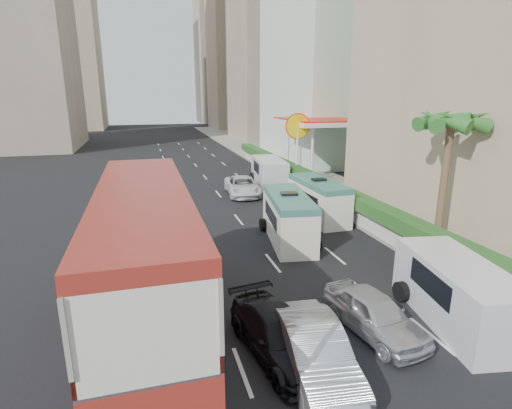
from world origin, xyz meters
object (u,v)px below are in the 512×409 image
object	(u,v)px
car_silver_lane_a	(313,374)
car_black	(279,353)
panel_van_near	(458,293)
shell_station	(319,149)
minibus_far	(318,200)
double_decker_bus	(148,271)
panel_van_far	(269,172)
minibus_near	(288,218)
palm_tree	(443,187)
van_asset	(242,195)
car_silver_lane_b	(372,332)

from	to	relation	value
car_silver_lane_a	car_black	xyz separation A→B (m)	(-0.63, 1.15, 0.00)
car_black	panel_van_near	bearing A→B (deg)	-8.44
car_black	shell_station	distance (m)	27.55
minibus_far	shell_station	bearing A→B (deg)	63.98
minibus_far	car_black	bearing A→B (deg)	-120.47
double_decker_bus	panel_van_near	bearing A→B (deg)	-7.99
panel_van_far	shell_station	world-z (taller)	shell_station
double_decker_bus	car_black	world-z (taller)	double_decker_bus
minibus_near	shell_station	xyz separation A→B (m)	(8.68, 15.35, 1.48)
double_decker_bus	car_black	size ratio (longest dim) A/B	2.40
car_black	palm_tree	world-z (taller)	palm_tree
double_decker_bus	panel_van_near	xyz separation A→B (m)	(10.17, -1.43, -1.46)
van_asset	minibus_far	world-z (taller)	minibus_far
minibus_near	palm_tree	world-z (taller)	palm_tree
double_decker_bus	panel_van_near	world-z (taller)	double_decker_bus
shell_station	car_silver_lane_b	bearing A→B (deg)	-110.24
double_decker_bus	car_black	xyz separation A→B (m)	(3.69, -1.49, -2.53)
car_silver_lane_a	panel_van_near	bearing A→B (deg)	16.84
van_asset	minibus_near	bearing A→B (deg)	-86.01
car_black	van_asset	bearing A→B (deg)	70.40
car_silver_lane_a	van_asset	bearing A→B (deg)	86.76
car_silver_lane_b	van_asset	distance (m)	19.51
car_black	car_silver_lane_a	bearing A→B (deg)	-70.35
car_silver_lane_b	panel_van_far	distance (m)	22.73
minibus_near	panel_van_near	world-z (taller)	minibus_near
car_black	panel_van_far	distance (m)	23.69
double_decker_bus	palm_tree	world-z (taller)	palm_tree
double_decker_bus	van_asset	bearing A→B (deg)	67.94
panel_van_far	shell_station	distance (m)	6.00
van_asset	panel_van_far	bearing A→B (deg)	47.49
palm_tree	shell_station	world-z (taller)	palm_tree
minibus_far	car_silver_lane_a	bearing A→B (deg)	-116.22
double_decker_bus	van_asset	xyz separation A→B (m)	(7.39, 18.23, -2.53)
shell_station	double_decker_bus	bearing A→B (deg)	-124.82
palm_tree	car_black	bearing A→B (deg)	-151.52
panel_van_near	palm_tree	xyz separation A→B (m)	(3.63, 5.43, 2.31)
van_asset	minibus_far	bearing A→B (deg)	-62.26
double_decker_bus	panel_van_far	size ratio (longest dim) A/B	1.94
double_decker_bus	panel_van_near	size ratio (longest dim) A/B	2.05
car_silver_lane_a	car_black	size ratio (longest dim) A/B	1.00
car_black	shell_station	bearing A→B (deg)	54.33
car_silver_lane_b	car_black	world-z (taller)	car_silver_lane_b
palm_tree	shell_station	bearing A→B (deg)	83.40
car_silver_lane_b	palm_tree	size ratio (longest dim) A/B	0.64
car_black	minibus_near	size ratio (longest dim) A/B	0.80
van_asset	shell_station	size ratio (longest dim) A/B	0.64
van_asset	panel_van_far	xyz separation A→B (m)	(3.13, 2.93, 1.13)
car_black	shell_station	xyz separation A→B (m)	(12.31, 24.49, 2.75)
car_silver_lane_b	minibus_near	size ratio (longest dim) A/B	0.71
car_silver_lane_b	panel_van_near	world-z (taller)	panel_van_near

